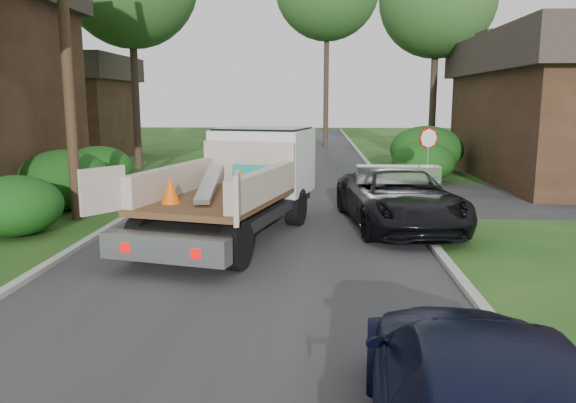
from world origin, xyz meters
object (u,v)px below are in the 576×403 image
at_px(house_left_far, 62,106).
at_px(flatbed_truck, 246,177).
at_px(stop_sign, 428,148).
at_px(utility_pole, 65,33).
at_px(black_pickup, 399,198).

bearing_deg(house_left_far, flatbed_truck, -54.24).
xyz_separation_m(stop_sign, utility_pole, (-10.68, -4.02, 3.40)).
bearing_deg(utility_pole, house_left_far, 115.23).
distance_m(house_left_far, black_pickup, 24.57).
relative_size(stop_sign, flatbed_truck, 0.33).
distance_m(stop_sign, house_left_far, 22.81).
xyz_separation_m(flatbed_truck, black_pickup, (4.04, 0.64, -0.64)).
xyz_separation_m(house_left_far, flatbed_truck, (13.06, -18.14, -1.62)).
xyz_separation_m(house_left_far, black_pickup, (17.10, -17.50, -2.26)).
distance_m(utility_pole, flatbed_truck, 6.38).
distance_m(stop_sign, utility_pole, 11.91).
xyz_separation_m(utility_pole, flatbed_truck, (5.04, -1.12, -3.74)).
bearing_deg(house_left_far, utility_pole, -64.77).
height_order(utility_pole, flatbed_truck, utility_pole).
xyz_separation_m(stop_sign, flatbed_truck, (-5.64, -5.14, -0.35)).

